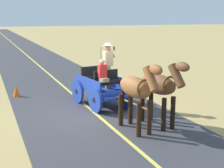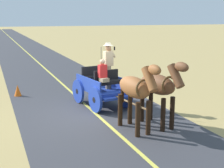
% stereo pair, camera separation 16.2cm
% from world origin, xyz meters
% --- Properties ---
extents(ground_plane, '(200.00, 200.00, 0.00)m').
position_xyz_m(ground_plane, '(0.00, 0.00, 0.00)').
color(ground_plane, tan).
extents(road_surface, '(5.51, 160.00, 0.01)m').
position_xyz_m(road_surface, '(0.00, 0.00, 0.00)').
color(road_surface, '#38383D').
rests_on(road_surface, ground).
extents(road_centre_stripe, '(0.12, 160.00, 0.00)m').
position_xyz_m(road_centre_stripe, '(0.00, 0.00, 0.01)').
color(road_centre_stripe, '#DBCC4C').
rests_on(road_centre_stripe, road_surface).
extents(horse_drawn_carriage, '(1.75, 4.51, 2.50)m').
position_xyz_m(horse_drawn_carriage, '(-0.59, -0.87, 0.82)').
color(horse_drawn_carriage, '#1E3899').
rests_on(horse_drawn_carriage, ground).
extents(horse_near_side, '(0.80, 2.15, 2.21)m').
position_xyz_m(horse_near_side, '(-1.48, 2.06, 1.32)').
color(horse_near_side, brown).
rests_on(horse_near_side, ground).
extents(horse_off_side, '(0.70, 2.14, 2.21)m').
position_xyz_m(horse_off_side, '(-0.59, 2.19, 1.32)').
color(horse_off_side, brown).
rests_on(horse_off_side, ground).
extents(traffic_cone, '(0.32, 0.32, 0.50)m').
position_xyz_m(traffic_cone, '(2.39, -3.66, 0.25)').
color(traffic_cone, orange).
rests_on(traffic_cone, ground).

